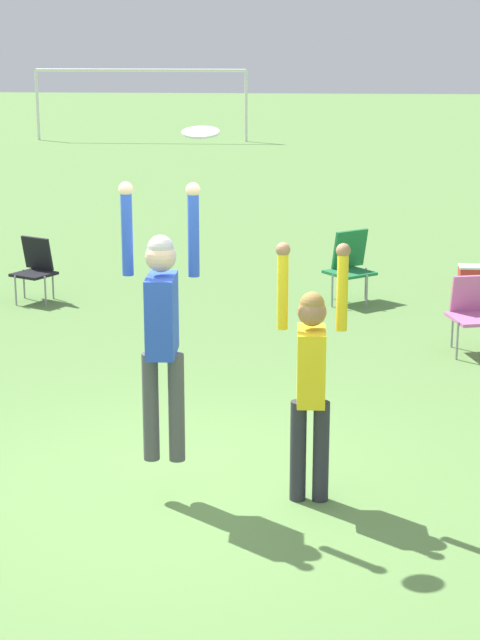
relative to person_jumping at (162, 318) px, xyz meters
The scene contains 9 objects.
ground_plane 1.40m from the person_jumping, 48.02° to the left, with size 120.00×120.00×0.00m, color #608C47.
person_jumping is the anchor object (origin of this frame).
person_defending 1.14m from the person_jumping, ahead, with size 0.53×0.38×1.94m.
frisbee 1.35m from the person_jumping, ahead, with size 0.26×0.26×0.07m.
camping_chair_1 5.05m from the person_jumping, 55.45° to the left, with size 0.68×0.73×0.83m.
camping_chair_2 6.52m from the person_jumping, 76.77° to the left, with size 0.72×0.81×0.92m.
camping_chair_3 6.62m from the person_jumping, 113.34° to the left, with size 0.62×0.68×0.82m.
cooler_box 7.89m from the person_jumping, 65.47° to the left, with size 0.51×0.30×0.33m.
soccer_goal 28.79m from the person_jumping, 100.07° to the left, with size 7.10×0.10×2.35m.
Camera 1 is at (1.03, -7.48, 3.33)m, focal length 60.00 mm.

